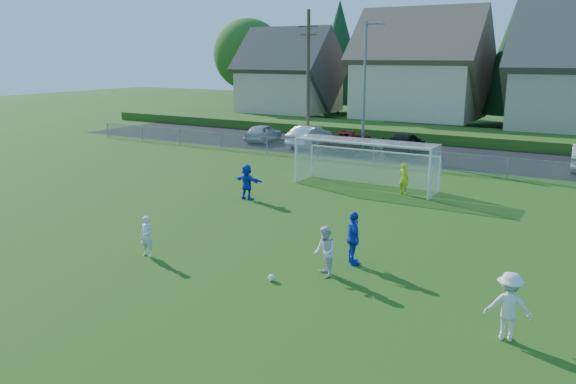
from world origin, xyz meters
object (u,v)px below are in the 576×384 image
at_px(goalkeeper, 404,179).
at_px(car_b, 309,136).
at_px(car_c, 348,140).
at_px(soccer_goal, 367,156).
at_px(car_a, 263,133).
at_px(car_d, 405,144).
at_px(player_blue_b, 247,182).
at_px(player_white_a, 147,236).
at_px(player_white_c, 509,306).
at_px(soccer_ball, 272,278).
at_px(player_white_b, 325,252).
at_px(player_blue_a, 353,238).

relative_size(goalkeeper, car_b, 0.34).
bearing_deg(car_c, soccer_goal, 113.05).
distance_m(car_a, car_d, 11.66).
height_order(player_blue_b, car_b, player_blue_b).
bearing_deg(player_white_a, car_d, 82.71).
bearing_deg(car_b, player_white_c, 126.56).
bearing_deg(soccer_goal, player_white_a, -99.71).
bearing_deg(goalkeeper, player_blue_b, 57.32).
bearing_deg(player_blue_b, car_d, -91.60).
distance_m(car_a, car_b, 4.33).
height_order(player_blue_b, car_c, player_blue_b).
height_order(car_a, car_d, car_d).
bearing_deg(soccer_ball, player_white_b, 44.74).
distance_m(player_white_b, player_white_c, 5.78).
height_order(player_blue_a, car_a, player_blue_a).
distance_m(player_white_a, car_b, 24.82).
distance_m(player_blue_a, car_d, 22.27).
xyz_separation_m(player_white_a, player_blue_b, (-1.56, 8.25, 0.14)).
bearing_deg(soccer_goal, player_blue_a, -69.20).
relative_size(player_blue_b, car_c, 0.33).
xyz_separation_m(soccer_ball, player_blue_a, (1.55, 2.58, 0.79)).
bearing_deg(car_d, car_a, -1.92).
bearing_deg(player_white_a, player_blue_b, 94.96).
bearing_deg(player_white_a, player_blue_a, 18.56).
bearing_deg(goalkeeper, soccer_ball, 110.55).
bearing_deg(car_d, player_white_a, 85.20).
xyz_separation_m(player_blue_b, soccer_goal, (3.89, 5.34, 0.78)).
distance_m(soccer_ball, player_white_a, 4.89).
xyz_separation_m(player_blue_b, car_a, (-9.44, 15.88, -0.15)).
height_order(player_white_b, goalkeeper, player_white_b).
relative_size(player_white_b, car_a, 0.39).
distance_m(player_blue_a, player_blue_b, 9.59).
xyz_separation_m(soccer_ball, car_a, (-15.85, 23.82, 0.59)).
xyz_separation_m(car_a, car_c, (7.58, -0.32, 0.02)).
bearing_deg(goalkeeper, car_b, -24.77).
height_order(soccer_ball, player_white_a, player_white_a).
distance_m(car_b, car_d, 7.35).
bearing_deg(player_blue_b, car_a, -53.07).
bearing_deg(car_d, soccer_ball, 96.60).
xyz_separation_m(player_blue_a, car_c, (-9.81, 20.92, -0.18)).
relative_size(player_blue_b, goalkeeper, 1.07).
relative_size(player_white_b, player_white_c, 0.93).
bearing_deg(car_a, soccer_goal, 136.13).
relative_size(soccer_ball, goalkeeper, 0.14).
bearing_deg(player_blue_a, car_c, -13.64).
xyz_separation_m(player_white_a, car_c, (-3.42, 23.81, 0.01)).
bearing_deg(car_d, goalkeeper, 105.71).
bearing_deg(player_blue_b, player_white_c, 154.83).
relative_size(player_white_c, player_blue_a, 0.96).
height_order(player_white_c, car_b, player_white_c).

